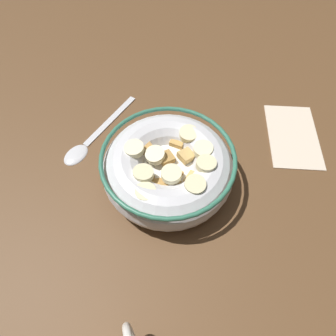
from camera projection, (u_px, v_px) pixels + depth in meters
The scene contains 4 objects.
ground_plane at pixel (168, 183), 44.75cm from camera, with size 130.52×130.52×2.00cm, color brown.
cereal_bowl at pixel (168, 167), 41.23cm from camera, with size 18.06×18.06×6.39cm.
spoon at pixel (87, 143), 47.24cm from camera, with size 11.37×14.99×0.80cm.
folded_napkin at pixel (293, 136), 48.23cm from camera, with size 12.96×7.78×0.30cm, color beige.
Camera 1 is at (-21.14, 8.59, 37.56)cm, focal length 32.24 mm.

